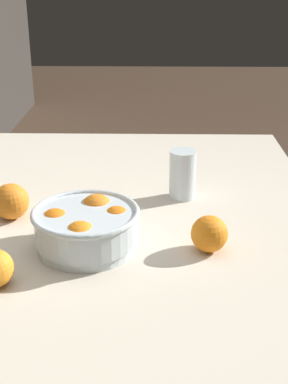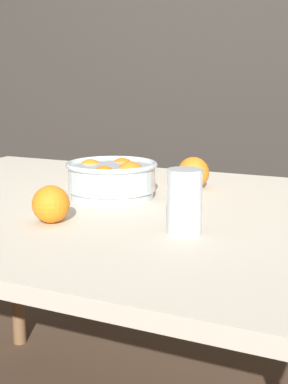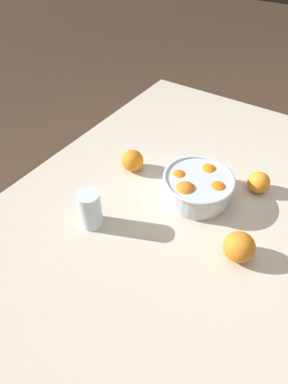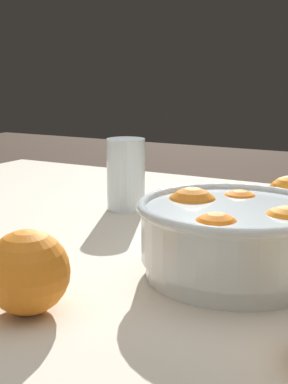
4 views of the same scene
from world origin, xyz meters
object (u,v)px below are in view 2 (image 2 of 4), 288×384
Objects in this scene: fruit_bowl at (112,178)px; juice_glass at (184,204)px; orange_loose_aside at (94,170)px; orange_loose_near_bowl at (51,204)px; orange_loose_front at (193,173)px.

juice_glass is (0.27, -0.21, 0.01)m from fruit_bowl.
orange_loose_aside is at bearing 138.46° from juice_glass.
fruit_bowl is 0.34m from juice_glass.
juice_glass reaches higher than orange_loose_near_bowl.
fruit_bowl is 0.21m from orange_loose_aside.
fruit_bowl reaches higher than orange_loose_aside.
orange_loose_front reaches higher than orange_loose_near_bowl.
juice_glass reaches higher than orange_loose_aside.
orange_loose_near_bowl is (-0.00, -0.25, -0.01)m from fruit_bowl.
juice_glass is 0.27m from orange_loose_near_bowl.
fruit_bowl is 2.91× the size of orange_loose_near_bowl.
orange_loose_front is at bearing 72.06° from orange_loose_near_bowl.
orange_loose_near_bowl is at bearing -170.95° from juice_glass.
juice_glass reaches higher than orange_loose_front.
orange_loose_near_bowl is (-0.27, -0.04, -0.02)m from juice_glass.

